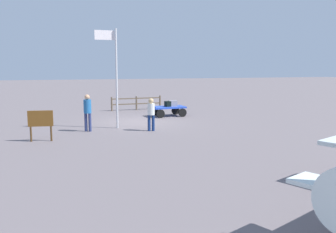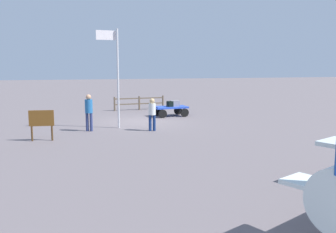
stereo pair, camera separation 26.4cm
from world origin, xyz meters
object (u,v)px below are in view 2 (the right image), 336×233
suitcase_maroon (171,104)px  flagpole (115,70)px  worker_lead (89,109)px  worker_trailing (152,112)px  luggage_cart (170,109)px  signboard (41,121)px  suitcase_tan (175,103)px

suitcase_maroon → flagpole: size_ratio=0.12×
worker_lead → worker_trailing: (-2.97, 0.68, -0.13)m
luggage_cart → worker_lead: bearing=38.4°
suitcase_maroon → worker_lead: (5.17, 3.99, 0.28)m
flagpole → signboard: (3.41, 2.41, -2.08)m
suitcase_tan → suitcase_maroon: size_ratio=0.90×
signboard → suitcase_maroon: bearing=-140.9°
luggage_cart → suitcase_maroon: size_ratio=3.69×
suitcase_tan → signboard: (7.44, 5.86, 0.06)m
suitcase_maroon → luggage_cart: bearing=-43.3°
signboard → worker_lead: bearing=-137.6°
luggage_cart → worker_lead: (5.11, 4.04, 0.61)m
worker_lead → flagpole: (-1.38, -0.55, 1.88)m
luggage_cart → suitcase_tan: suitcase_tan is taller
suitcase_tan → suitcase_maroon: bearing=3.9°
worker_lead → signboard: (2.03, 1.86, -0.20)m
suitcase_tan → worker_trailing: (2.44, 4.69, 0.14)m
worker_trailing → worker_lead: bearing=-12.9°
luggage_cart → suitcase_tan: (-0.30, 0.04, 0.34)m
suitcase_maroon → signboard: size_ratio=0.45×
worker_lead → flagpole: bearing=-158.2°
suitcase_tan → worker_lead: 6.73m
worker_lead → luggage_cart: bearing=-141.6°
suitcase_tan → worker_trailing: worker_trailing is taller
luggage_cart → suitcase_tan: 0.46m
suitcase_tan → suitcase_maroon: (0.24, 0.02, -0.02)m
luggage_cart → signboard: 9.27m
worker_lead → flagpole: flagpole is taller
suitcase_tan → worker_trailing: size_ratio=0.33×
suitcase_maroon → worker_lead: worker_lead is taller
suitcase_tan → worker_trailing: 5.28m
worker_lead → worker_trailing: worker_lead is taller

